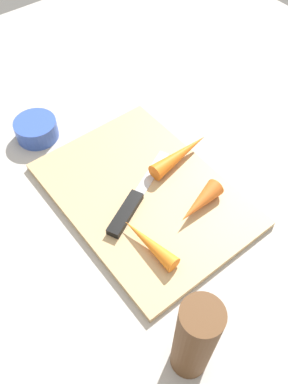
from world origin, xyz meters
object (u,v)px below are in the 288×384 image
at_px(cutting_board, 144,194).
at_px(carrot_medium, 149,243).
at_px(carrot_shortest, 199,203).
at_px(pepper_grinder, 195,340).
at_px(small_bowl, 36,129).
at_px(carrot_longest, 180,154).
at_px(knife, 129,208).

bearing_deg(cutting_board, carrot_medium, -34.02).
bearing_deg(carrot_shortest, cutting_board, -69.27).
height_order(cutting_board, pepper_grinder, pepper_grinder).
relative_size(carrot_shortest, small_bowl, 1.13).
bearing_deg(carrot_longest, carrot_medium, -150.95).
bearing_deg(small_bowl, cutting_board, 16.75).
bearing_deg(carrot_shortest, knife, -47.12).
distance_m(carrot_medium, small_bowl, 0.33).
height_order(knife, pepper_grinder, pepper_grinder).
bearing_deg(carrot_medium, carrot_longest, -62.10).
relative_size(cutting_board, carrot_longest, 2.75).
distance_m(carrot_longest, carrot_shortest, 0.11).
bearing_deg(carrot_shortest, small_bowl, -79.39).
height_order(carrot_medium, carrot_shortest, carrot_shortest).
bearing_deg(pepper_grinder, carrot_longest, 140.93).
xyz_separation_m(small_bowl, pepper_grinder, (0.49, -0.05, 0.06)).
relative_size(knife, small_bowl, 2.34).
xyz_separation_m(knife, carrot_longest, (-0.03, 0.14, 0.01)).
height_order(small_bowl, pepper_grinder, pepper_grinder).
xyz_separation_m(cutting_board, carrot_shortest, (0.08, 0.05, 0.02)).
xyz_separation_m(cutting_board, knife, (0.01, -0.04, 0.01)).
bearing_deg(knife, carrot_medium, -129.36).
xyz_separation_m(carrot_medium, small_bowl, (-0.33, -0.01, -0.01)).
height_order(cutting_board, knife, knife).
relative_size(knife, carrot_shortest, 2.06).
xyz_separation_m(carrot_longest, carrot_shortest, (0.10, -0.05, 0.00)).
bearing_deg(knife, carrot_longest, -12.92).
xyz_separation_m(carrot_longest, small_bowl, (-0.22, -0.17, -0.01)).
height_order(carrot_medium, pepper_grinder, pepper_grinder).
distance_m(carrot_shortest, pepper_grinder, 0.24).
xyz_separation_m(carrot_shortest, pepper_grinder, (0.17, -0.17, 0.06)).
relative_size(cutting_board, carrot_shortest, 3.93).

